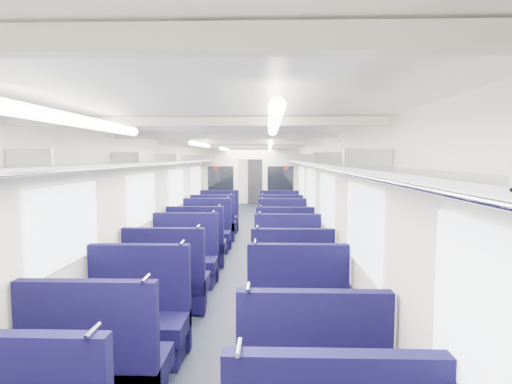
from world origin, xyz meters
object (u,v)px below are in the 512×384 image
seat_15 (282,235)px  seat_19 (280,220)px  seat_8 (167,284)px  seat_17 (281,226)px  seat_6 (136,323)px  seat_7 (298,323)px  seat_13 (285,248)px  end_door (256,181)px  seat_9 (292,286)px  seat_18 (219,219)px  seat_4 (97,372)px  seat_16 (214,226)px  seat_12 (197,247)px  bulkhead (251,185)px  seat_10 (185,262)px  seat_11 (288,265)px  seat_14 (207,235)px

seat_15 → seat_19: bearing=90.0°
seat_8 → seat_17: (1.66, 4.65, 0.00)m
seat_6 → seat_7: size_ratio=1.00×
seat_7 → seat_13: bearing=90.0°
end_door → seat_9: (0.83, -12.60, -0.64)m
seat_18 → seat_13: bearing=-64.5°
seat_4 → seat_19: (1.66, 7.87, 0.00)m
seat_13 → seat_17: 2.41m
seat_15 → seat_19: (0.00, 2.20, 0.00)m
seat_16 → seat_17: (1.66, 0.05, 0.00)m
seat_12 → seat_17: (1.66, 2.39, 0.00)m
bulkhead → seat_16: (-0.83, -2.03, -0.87)m
seat_12 → seat_6: bearing=-90.0°
seat_4 → seat_13: bearing=69.6°
seat_10 → seat_12: bearing=90.0°
seat_8 → seat_9: size_ratio=1.00×
end_door → seat_16: 8.06m
seat_9 → seat_8: bearing=180.0°
seat_18 → seat_9: bearing=-73.8°
seat_18 → seat_19: (1.66, -0.07, 0.00)m
seat_8 → seat_12: (0.00, 2.26, 0.00)m
seat_4 → seat_7: (1.66, 1.01, 0.00)m
seat_8 → seat_11: size_ratio=1.00×
end_door → seat_16: end_door is taller
seat_15 → seat_11: bearing=-90.0°
bulkhead → seat_18: bulkhead is taller
seat_14 → seat_17: same height
seat_11 → seat_14: bearing=124.3°
seat_11 → seat_13: same height
seat_8 → seat_10: same height
seat_14 → seat_18: size_ratio=1.00×
end_door → seat_4: 14.86m
seat_7 → seat_8: size_ratio=1.00×
bulkhead → seat_11: size_ratio=2.36×
seat_4 → seat_16: 6.82m
end_door → seat_6: size_ratio=1.69×
end_door → seat_14: (-0.83, -9.13, -0.64)m
seat_7 → seat_10: 2.87m
bulkhead → seat_7: (0.83, -7.84, -0.87)m
seat_13 → seat_9: bearing=-90.0°
seat_17 → seat_9: bearing=-90.0°
seat_16 → seat_18: 1.12m
seat_6 → seat_7: same height
seat_9 → seat_15: bearing=90.0°
seat_16 → seat_12: bearing=-90.0°
seat_16 → seat_18: bearing=90.0°
seat_6 → seat_14: bearing=90.0°
bulkhead → seat_14: 3.38m
bulkhead → seat_18: (-0.83, -0.91, -0.87)m
seat_10 → seat_15: size_ratio=1.00×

